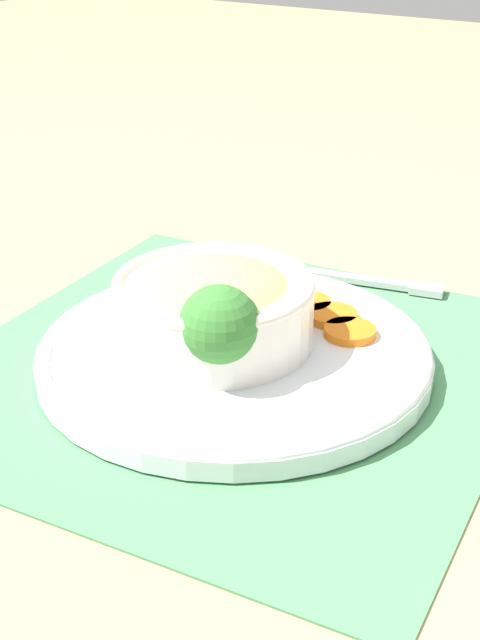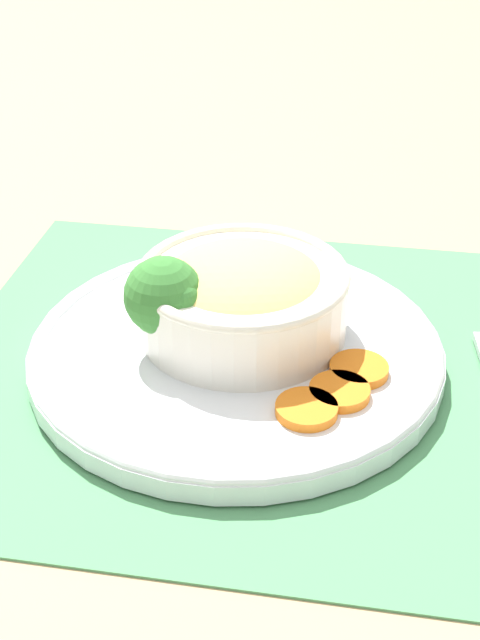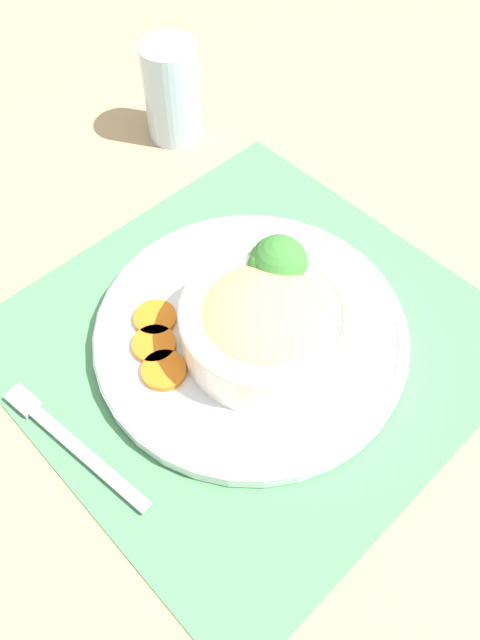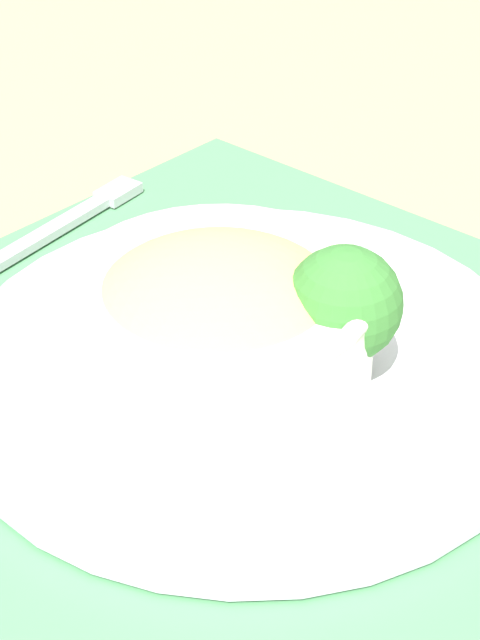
% 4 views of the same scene
% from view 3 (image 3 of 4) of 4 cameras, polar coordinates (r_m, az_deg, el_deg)
% --- Properties ---
extents(ground_plane, '(4.00, 4.00, 0.00)m').
position_cam_3_polar(ground_plane, '(0.65, 0.98, -1.86)').
color(ground_plane, tan).
extents(placemat, '(0.50, 0.49, 0.00)m').
position_cam_3_polar(placemat, '(0.65, 0.98, -1.76)').
color(placemat, '#4C8C59').
rests_on(placemat, ground_plane).
extents(plate, '(0.32, 0.32, 0.02)m').
position_cam_3_polar(plate, '(0.64, 1.00, -1.11)').
color(plate, silver).
rests_on(plate, placemat).
extents(bowl, '(0.17, 0.17, 0.07)m').
position_cam_3_polar(bowl, '(0.60, 2.25, -0.29)').
color(bowl, silver).
rests_on(bowl, plate).
extents(broccoli_floret, '(0.06, 0.06, 0.08)m').
position_cam_3_polar(broccoli_floret, '(0.63, 3.49, 4.97)').
color(broccoli_floret, '#759E51').
rests_on(broccoli_floret, plate).
extents(carrot_slice_near, '(0.04, 0.04, 0.01)m').
position_cam_3_polar(carrot_slice_near, '(0.65, -7.76, 0.16)').
color(carrot_slice_near, orange).
rests_on(carrot_slice_near, plate).
extents(carrot_slice_middle, '(0.04, 0.04, 0.01)m').
position_cam_3_polar(carrot_slice_middle, '(0.63, -7.85, -2.24)').
color(carrot_slice_middle, orange).
rests_on(carrot_slice_middle, plate).
extents(carrot_slice_far, '(0.04, 0.04, 0.01)m').
position_cam_3_polar(carrot_slice_far, '(0.61, -6.97, -4.60)').
color(carrot_slice_far, orange).
rests_on(carrot_slice_far, plate).
extents(water_glass, '(0.07, 0.07, 0.13)m').
position_cam_3_polar(water_glass, '(0.86, -6.20, 19.63)').
color(water_glass, silver).
rests_on(water_glass, ground_plane).
extents(fork, '(0.06, 0.18, 0.01)m').
position_cam_3_polar(fork, '(0.62, -15.98, -10.01)').
color(fork, '#B7B7BC').
rests_on(fork, placemat).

